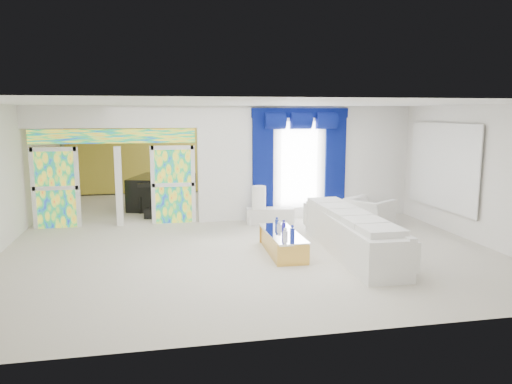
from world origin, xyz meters
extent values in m
plane|color=#B7AF9E|center=(0.00, 0.00, 0.00)|extent=(12.00, 12.00, 0.00)
cube|color=white|center=(2.15, 1.00, 1.50)|extent=(5.70, 0.18, 3.00)
cube|color=white|center=(-2.85, 1.00, 2.73)|extent=(4.30, 0.18, 0.55)
cube|color=#994C3F|center=(-4.28, 1.00, 1.00)|extent=(0.95, 0.04, 2.00)
cube|color=#994C3F|center=(-1.42, 1.00, 1.00)|extent=(0.95, 0.04, 2.00)
cube|color=#994C3F|center=(-2.85, 1.00, 2.25)|extent=(4.00, 0.05, 0.35)
cube|color=white|center=(1.90, 0.90, 1.45)|extent=(1.00, 0.02, 2.30)
cube|color=#031347|center=(0.90, 0.87, 1.40)|extent=(0.55, 0.10, 2.80)
cube|color=#031347|center=(2.90, 0.87, 1.40)|extent=(0.55, 0.10, 2.80)
cube|color=#031347|center=(1.90, 0.87, 2.82)|extent=(2.60, 0.12, 0.25)
cube|color=white|center=(4.94, -1.00, 1.55)|extent=(0.04, 2.70, 1.90)
cube|color=gold|center=(0.00, 5.90, 1.50)|extent=(9.70, 0.12, 2.90)
cube|color=white|center=(1.99, -2.56, 0.37)|extent=(0.96, 3.93, 0.74)
cube|color=gold|center=(0.64, -2.26, 0.20)|extent=(0.67, 1.84, 0.40)
cube|color=silver|center=(1.00, 0.42, 0.20)|extent=(1.25, 0.53, 0.40)
cylinder|color=silver|center=(0.70, 0.42, 0.69)|extent=(0.36, 0.36, 0.58)
imported|color=white|center=(3.43, -0.23, 0.34)|extent=(1.32, 1.36, 0.68)
cube|color=black|center=(-1.77, 3.22, 0.47)|extent=(1.94, 2.22, 0.95)
cube|color=black|center=(-1.77, 1.62, 0.14)|extent=(0.87, 0.55, 0.27)
cube|color=tan|center=(-4.47, 2.29, 0.39)|extent=(0.58, 0.54, 0.78)
sphere|color=gold|center=(-2.30, 3.40, 2.65)|extent=(0.60, 0.60, 0.60)
cylinder|color=silver|center=(0.60, -2.59, 0.47)|extent=(0.10, 0.10, 0.13)
cylinder|color=#152495|center=(0.67, -2.86, 0.53)|extent=(0.09, 0.09, 0.25)
cylinder|color=silver|center=(0.66, -1.90, 0.46)|extent=(0.11, 0.11, 0.11)
cylinder|color=navy|center=(0.66, -1.69, 0.49)|extent=(0.08, 0.08, 0.17)
cylinder|color=#1B1698|center=(0.65, -2.30, 0.52)|extent=(0.08, 0.08, 0.24)
camera|label=1|loc=(-1.81, -11.66, 2.81)|focal=34.53mm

